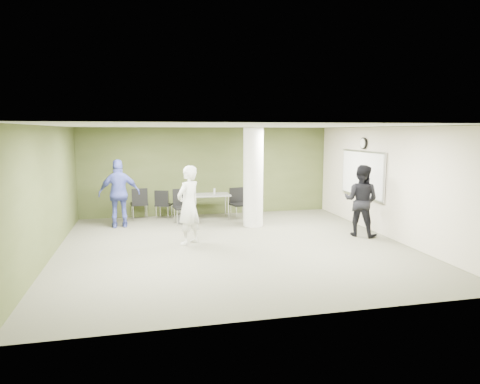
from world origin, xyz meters
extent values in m
plane|color=#595846|center=(0.00, 0.00, 0.00)|extent=(8.00, 8.00, 0.00)
plane|color=white|center=(0.00, 0.00, 2.80)|extent=(8.00, 8.00, 0.00)
cube|color=#424C24|center=(0.00, 4.00, 1.40)|extent=(8.00, 2.80, 0.02)
cube|color=#424C24|center=(-4.00, 0.00, 1.40)|extent=(0.02, 8.00, 2.80)
cube|color=beige|center=(4.00, 0.00, 1.40)|extent=(0.02, 8.00, 2.80)
cylinder|color=silver|center=(1.00, 2.00, 1.40)|extent=(0.56, 0.56, 2.80)
cube|color=silver|center=(3.93, 1.20, 1.50)|extent=(0.04, 2.30, 1.30)
cube|color=white|center=(3.91, 1.20, 1.50)|extent=(0.02, 2.20, 1.20)
cylinder|color=black|center=(3.93, 1.20, 2.35)|extent=(0.05, 0.32, 0.32)
cylinder|color=white|center=(3.90, 1.20, 2.35)|extent=(0.02, 0.26, 0.26)
cube|color=gray|center=(-0.25, 3.23, 0.75)|extent=(1.63, 0.75, 0.04)
cylinder|color=silver|center=(-0.99, 2.96, 0.36)|extent=(0.04, 0.04, 0.73)
cylinder|color=silver|center=(0.47, 2.93, 0.36)|extent=(0.04, 0.04, 0.73)
cylinder|color=silver|center=(-0.98, 3.53, 0.36)|extent=(0.04, 0.04, 0.73)
cylinder|color=silver|center=(0.48, 3.50, 0.36)|extent=(0.04, 0.04, 0.73)
cylinder|color=#164229|center=(-0.52, 3.48, 0.89)|extent=(0.07, 0.07, 0.25)
cylinder|color=#B2B2B7|center=(0.09, 3.22, 0.86)|extent=(0.06, 0.06, 0.18)
cylinder|color=#4C4C4C|center=(-0.99, 2.73, 0.14)|extent=(0.25, 0.25, 0.29)
cube|color=black|center=(-2.18, 3.65, 0.48)|extent=(0.54, 0.54, 0.05)
cube|color=black|center=(-2.15, 3.43, 0.74)|extent=(0.47, 0.10, 0.48)
cylinder|color=silver|center=(-2.00, 3.87, 0.23)|extent=(0.02, 0.02, 0.46)
cylinder|color=silver|center=(-2.40, 3.83, 0.23)|extent=(0.02, 0.02, 0.46)
cylinder|color=silver|center=(-1.95, 3.47, 0.23)|extent=(0.02, 0.02, 0.46)
cylinder|color=silver|center=(-2.35, 3.43, 0.23)|extent=(0.02, 0.02, 0.46)
cube|color=black|center=(-1.44, 3.53, 0.44)|extent=(0.58, 0.58, 0.05)
cube|color=black|center=(-1.51, 3.34, 0.69)|extent=(0.42, 0.19, 0.44)
cylinder|color=silver|center=(-1.19, 3.64, 0.21)|extent=(0.02, 0.02, 0.42)
cylinder|color=silver|center=(-1.54, 3.77, 0.21)|extent=(0.02, 0.02, 0.42)
cylinder|color=silver|center=(-1.33, 3.29, 0.21)|extent=(0.02, 0.02, 0.42)
cylinder|color=silver|center=(-1.68, 3.42, 0.21)|extent=(0.02, 0.02, 0.42)
cube|color=black|center=(-0.94, 2.62, 0.49)|extent=(0.56, 0.56, 0.05)
cube|color=black|center=(-0.97, 2.85, 0.77)|extent=(0.48, 0.10, 0.49)
cylinder|color=silver|center=(-1.12, 2.39, 0.24)|extent=(0.02, 0.02, 0.47)
cylinder|color=silver|center=(-0.71, 2.44, 0.24)|extent=(0.02, 0.02, 0.47)
cylinder|color=silver|center=(-1.17, 2.80, 0.24)|extent=(0.02, 0.02, 0.47)
cylinder|color=silver|center=(-0.76, 2.85, 0.24)|extent=(0.02, 0.02, 0.47)
cube|color=black|center=(0.81, 2.92, 0.47)|extent=(0.57, 0.57, 0.05)
cube|color=black|center=(0.76, 3.13, 0.73)|extent=(0.46, 0.14, 0.47)
cylinder|color=silver|center=(0.66, 2.68, 0.22)|extent=(0.02, 0.02, 0.45)
cylinder|color=silver|center=(1.04, 2.77, 0.22)|extent=(0.02, 0.02, 0.45)
cylinder|color=silver|center=(0.57, 3.07, 0.22)|extent=(0.02, 0.02, 0.45)
cylinder|color=silver|center=(0.95, 3.16, 0.22)|extent=(0.02, 0.02, 0.45)
imported|color=white|center=(-1.00, 0.40, 0.94)|extent=(0.81, 0.80, 1.88)
imported|color=black|center=(3.40, 0.25, 0.92)|extent=(1.12, 1.12, 1.83)
imported|color=#444FA9|center=(-2.69, 2.64, 0.96)|extent=(1.15, 0.54, 1.91)
camera|label=1|loc=(-2.02, -9.60, 2.68)|focal=32.00mm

